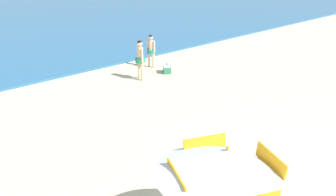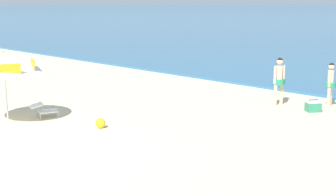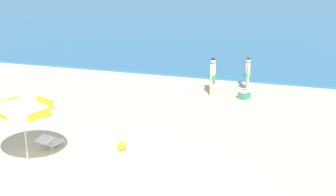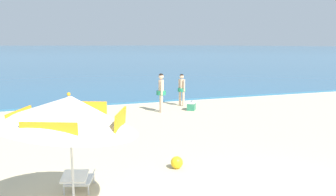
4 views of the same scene
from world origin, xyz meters
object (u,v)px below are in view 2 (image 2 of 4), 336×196
object	(u,v)px
beach_umbrella_striped_main	(4,62)
person_standing_beside	(331,81)
person_standing_near_shore	(279,78)
lounge_chair_beside_umbrella	(44,109)
beach_ball	(100,123)
cooler_box	(313,106)

from	to	relation	value
beach_umbrella_striped_main	person_standing_beside	bearing A→B (deg)	58.61
beach_umbrella_striped_main	person_standing_near_shore	size ratio (longest dim) A/B	1.46
lounge_chair_beside_umbrella	person_standing_near_shore	xyz separation A→B (m)	(4.17, 7.16, 0.72)
person_standing_beside	beach_ball	world-z (taller)	person_standing_beside
person_standing_beside	cooler_box	distance (m)	1.35
person_standing_beside	cooler_box	xyz separation A→B (m)	(0.03, -1.15, -0.71)
lounge_chair_beside_umbrella	person_standing_beside	distance (m)	9.99
beach_umbrella_striped_main	person_standing_near_shore	world-z (taller)	beach_umbrella_striped_main
person_standing_near_shore	beach_ball	size ratio (longest dim) A/B	5.73
beach_umbrella_striped_main	beach_ball	world-z (taller)	beach_umbrella_striped_main
person_standing_near_shore	person_standing_beside	bearing A→B (deg)	37.47
beach_umbrella_striped_main	lounge_chair_beside_umbrella	size ratio (longest dim) A/B	2.61
lounge_chair_beside_umbrella	person_standing_near_shore	world-z (taller)	person_standing_near_shore
person_standing_beside	beach_umbrella_striped_main	bearing A→B (deg)	-121.39
cooler_box	person_standing_beside	bearing A→B (deg)	91.27
beach_umbrella_striped_main	lounge_chair_beside_umbrella	xyz separation A→B (m)	(0.15, 1.16, -1.63)
lounge_chair_beside_umbrella	person_standing_near_shore	bearing A→B (deg)	59.78
person_standing_near_shore	beach_ball	world-z (taller)	person_standing_near_shore
cooler_box	beach_umbrella_striped_main	bearing A→B (deg)	-124.92
beach_umbrella_striped_main	beach_ball	xyz separation A→B (m)	(2.53, 1.69, -1.76)
person_standing_near_shore	person_standing_beside	world-z (taller)	person_standing_near_shore
beach_umbrella_striped_main	person_standing_near_shore	bearing A→B (deg)	62.56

